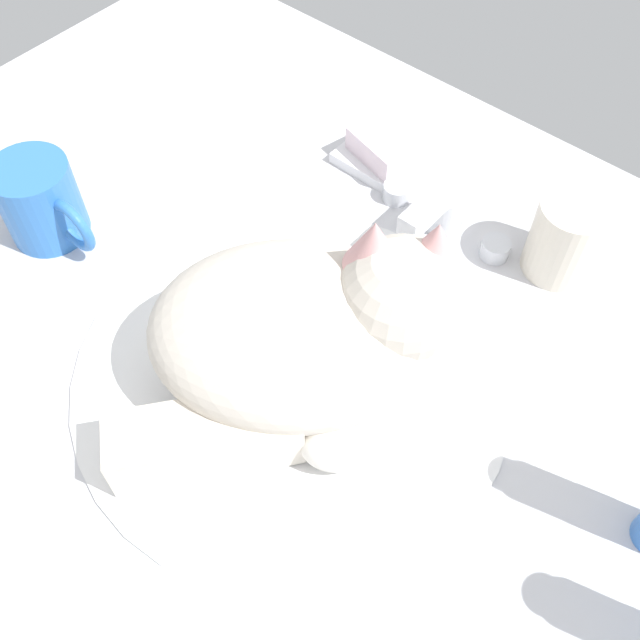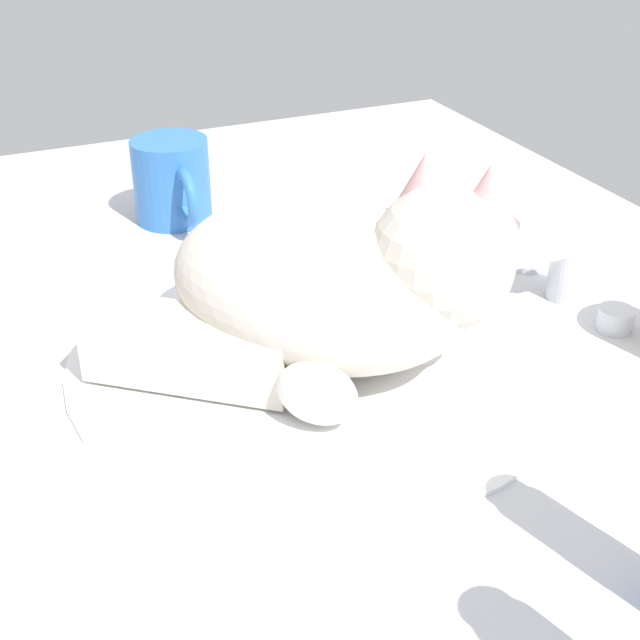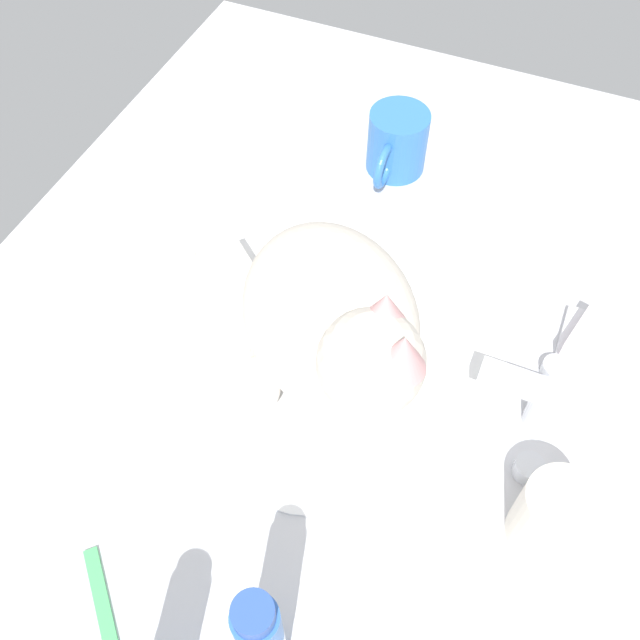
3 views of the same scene
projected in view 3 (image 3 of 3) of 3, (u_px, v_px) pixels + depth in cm
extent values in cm
cube|color=silver|center=(329.00, 354.00, 75.46)|extent=(110.00, 82.50, 3.00)
cylinder|color=white|center=(330.00, 345.00, 73.98)|extent=(37.31, 37.31, 0.62)
cylinder|color=silver|center=(545.00, 411.00, 67.41)|extent=(3.60, 3.60, 4.26)
cube|color=silver|center=(517.00, 382.00, 65.66)|extent=(2.00, 7.07, 2.00)
cylinder|color=silver|center=(555.00, 370.00, 71.53)|extent=(2.80, 2.80, 1.80)
cylinder|color=silver|center=(528.00, 468.00, 65.29)|extent=(2.80, 2.80, 1.80)
ellipsoid|color=beige|center=(330.00, 312.00, 69.19)|extent=(28.17, 27.32, 11.14)
sphere|color=beige|center=(371.00, 363.00, 62.20)|extent=(14.01, 14.01, 9.97)
ellipsoid|color=white|center=(363.00, 354.00, 64.67)|extent=(8.49, 8.33, 5.48)
cone|color=#DB9E9E|center=(385.00, 310.00, 60.27)|extent=(6.31, 6.31, 4.49)
cone|color=#DB9E9E|center=(402.00, 353.00, 57.76)|extent=(6.31, 6.31, 4.49)
cube|color=beige|center=(244.00, 301.00, 74.04)|extent=(12.83, 14.39, 4.75)
ellipsoid|color=white|center=(261.00, 382.00, 68.53)|extent=(6.62, 6.31, 4.28)
cylinder|color=#3372C6|center=(397.00, 141.00, 87.10)|extent=(7.44, 7.44, 8.09)
torus|color=#3372C6|center=(384.00, 166.00, 84.48)|extent=(5.53, 1.00, 5.53)
cylinder|color=silver|center=(553.00, 517.00, 59.44)|extent=(6.52, 6.52, 7.93)
cube|color=white|center=(590.00, 349.00, 73.32)|extent=(9.00, 6.40, 1.20)
cube|color=silver|center=(596.00, 339.00, 71.77)|extent=(7.73, 6.02, 2.62)
cylinder|color=#3870C6|center=(261.00, 639.00, 51.26)|extent=(3.42, 3.42, 13.59)
cylinder|color=#2D51AD|center=(253.00, 614.00, 44.99)|extent=(2.90, 2.90, 1.80)
cube|color=#4CB266|center=(107.00, 626.00, 57.79)|extent=(10.45, 10.55, 0.80)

